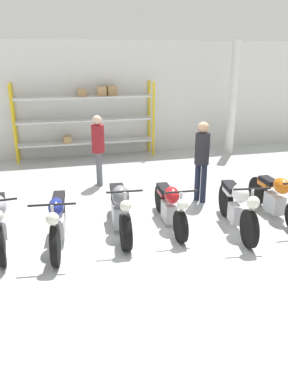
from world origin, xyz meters
The scene contains 11 objects.
ground_plane centered at (0.00, 0.00, 0.00)m, with size 30.00×30.00×0.00m, color #B2B7B7.
back_wall centered at (0.00, 6.30, 1.80)m, with size 30.00×0.08×3.60m.
shelving_rack centered at (-0.43, 5.94, 1.30)m, with size 4.40×0.63×2.37m.
support_pillar centered at (4.27, 5.31, 1.80)m, with size 0.28×0.28×3.60m.
motorcycle_blue centered at (-1.64, 0.03, 0.47)m, with size 0.73×2.02×1.02m.
motorcycle_grey centered at (-0.48, 0.32, 0.44)m, with size 0.61×2.12×1.05m.
motorcycle_red centered at (0.49, 0.30, 0.42)m, with size 0.61×1.99×0.95m.
motorcycle_white centered at (1.65, -0.22, 0.50)m, with size 0.65×2.03×1.07m.
motorcycle_orange centered at (2.73, 0.14, 0.42)m, with size 0.70×2.10×0.99m.
person_browsing centered at (-0.49, 3.08, 1.05)m, with size 0.32×0.32×1.78m.
person_near_rack centered at (1.56, 1.35, 1.08)m, with size 0.43×0.43×1.82m.
Camera 1 is at (-1.68, -6.07, 3.15)m, focal length 35.00 mm.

